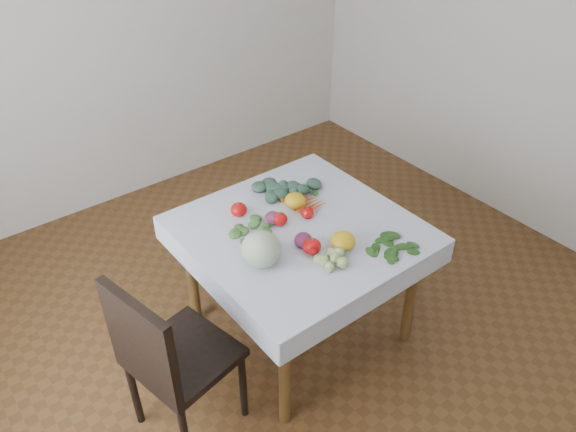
{
  "coord_description": "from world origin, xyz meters",
  "views": [
    {
      "loc": [
        -1.48,
        -1.81,
        2.52
      ],
      "look_at": [
        -0.04,
        0.05,
        0.82
      ],
      "focal_mm": 35.0,
      "sensor_mm": 36.0,
      "label": 1
    }
  ],
  "objects_px": {
    "table": "(300,243)",
    "cabbage": "(261,249)",
    "heirloom_back": "(295,201)",
    "carrot_bunch": "(302,200)",
    "chair": "(166,355)"
  },
  "relations": [
    {
      "from": "table",
      "to": "carrot_bunch",
      "type": "height_order",
      "value": "carrot_bunch"
    },
    {
      "from": "table",
      "to": "heirloom_back",
      "type": "bearing_deg",
      "value": 59.1
    },
    {
      "from": "table",
      "to": "cabbage",
      "type": "height_order",
      "value": "cabbage"
    },
    {
      "from": "heirloom_back",
      "to": "carrot_bunch",
      "type": "bearing_deg",
      "value": 9.76
    },
    {
      "from": "table",
      "to": "carrot_bunch",
      "type": "relative_size",
      "value": 3.55
    },
    {
      "from": "heirloom_back",
      "to": "carrot_bunch",
      "type": "xyz_separation_m",
      "value": [
        0.06,
        0.01,
        -0.03
      ]
    },
    {
      "from": "cabbage",
      "to": "heirloom_back",
      "type": "height_order",
      "value": "cabbage"
    },
    {
      "from": "chair",
      "to": "table",
      "type": "bearing_deg",
      "value": 10.17
    },
    {
      "from": "cabbage",
      "to": "carrot_bunch",
      "type": "bearing_deg",
      "value": 30.76
    },
    {
      "from": "heirloom_back",
      "to": "chair",
      "type": "bearing_deg",
      "value": -161.64
    },
    {
      "from": "cabbage",
      "to": "table",
      "type": "bearing_deg",
      "value": 18.19
    },
    {
      "from": "heirloom_back",
      "to": "table",
      "type": "bearing_deg",
      "value": -120.9
    },
    {
      "from": "cabbage",
      "to": "carrot_bunch",
      "type": "height_order",
      "value": "cabbage"
    },
    {
      "from": "chair",
      "to": "carrot_bunch",
      "type": "distance_m",
      "value": 1.12
    },
    {
      "from": "carrot_bunch",
      "to": "cabbage",
      "type": "bearing_deg",
      "value": -149.24
    }
  ]
}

